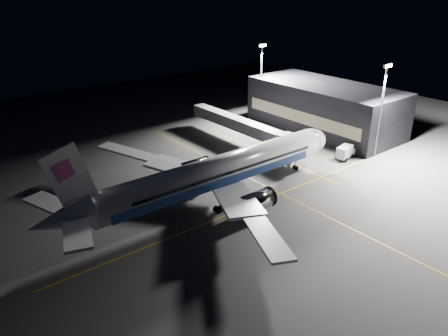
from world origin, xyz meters
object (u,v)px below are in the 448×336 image
airliner (214,173)px  baggage_tug (188,167)px  service_truck (346,151)px  safety_cone_a (204,189)px  floodlight_mast_south (382,103)px  safety_cone_b (208,168)px  floodlight_mast_north (261,75)px  safety_cone_c (201,190)px  jet_bridge (245,126)px

airliner → baggage_tug: airliner is taller
service_truck → safety_cone_a: (-34.30, 6.56, -1.27)m
floodlight_mast_south → safety_cone_b: size_ratio=34.97×
service_truck → baggage_tug: 35.32m
floodlight_mast_north → safety_cone_b: size_ratio=34.97×
safety_cone_b → safety_cone_c: bearing=-133.7°
airliner → safety_cone_b: 14.28m
airliner → safety_cone_a: airliner is taller
safety_cone_a → service_truck: bearing=-10.8°
jet_bridge → floodlight_mast_south: size_ratio=1.66×
floodlight_mast_south → safety_cone_c: 43.98m
airliner → service_truck: bearing=-4.2°
baggage_tug → safety_cone_b: 4.12m
airliner → safety_cone_c: (-0.01, 4.00, -4.87)m
airliner → service_truck: size_ratio=10.21×
floodlight_mast_south → safety_cone_b: 40.07m
safety_cone_b → airliner: bearing=-121.8°
floodlight_mast_north → service_truck: size_ratio=3.44×
service_truck → safety_cone_b: (-27.93, 13.97, -1.26)m
jet_bridge → safety_cone_b: size_ratio=58.12×
baggage_tug → airliner: bearing=-118.4°
baggage_tug → safety_cone_c: bearing=-124.2°
jet_bridge → baggage_tug: jet_bridge is taller
safety_cone_b → safety_cone_c: safety_cone_b is taller
jet_bridge → floodlight_mast_north: floodlight_mast_north is taller
floodlight_mast_north → service_truck: 36.71m
jet_bridge → baggage_tug: (-19.53, -4.59, -3.78)m
floodlight_mast_south → safety_cone_a: bearing=166.1°
floodlight_mast_south → safety_cone_b: bearing=152.9°
service_truck → safety_cone_a: size_ratio=10.67×
service_truck → safety_cone_a: bearing=156.8°
jet_bridge → floodlight_mast_south: (18.00, -24.07, 7.79)m
jet_bridge → floodlight_mast_north: (18.00, 13.93, 7.79)m
floodlight_mast_north → service_truck: floodlight_mast_north is taller
floodlight_mast_south → safety_cone_c: size_ratio=35.58×
safety_cone_a → safety_cone_b: 9.77m
airliner → floodlight_mast_north: size_ratio=2.97×
jet_bridge → safety_cone_c: size_ratio=59.13×
service_truck → airliner: bearing=163.5°
safety_cone_c → safety_cone_b: bearing=46.3°
safety_cone_a → safety_cone_c: (-0.71, 0.00, 0.01)m
floodlight_mast_north → safety_cone_b: 41.54m
jet_bridge → safety_cone_c: jet_bridge is taller
floodlight_mast_north → safety_cone_b: bearing=-148.8°
baggage_tug → floodlight_mast_north: bearing=12.6°
airliner → floodlight_mast_north: floodlight_mast_north is taller
airliner → floodlight_mast_south: bearing=-8.3°
airliner → service_truck: (35.01, -2.56, -3.61)m
jet_bridge → safety_cone_a: size_ratio=60.93×
safety_cone_b → service_truck: bearing=-26.6°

